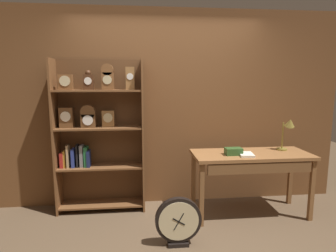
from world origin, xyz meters
TOP-DOWN VIEW (x-y plane):
  - back_wood_panel at (0.00, 1.36)m, footprint 4.80×0.05m
  - bookshelf at (-0.90, 1.18)m, footprint 1.10×0.30m
  - workbench at (1.00, 0.80)m, footprint 1.44×0.59m
  - desk_lamp at (1.49, 0.90)m, footprint 0.20×0.20m
  - toolbox_small at (0.75, 0.77)m, footprint 0.20×0.13m
  - open_repair_manual at (0.89, 0.72)m, footprint 0.19×0.24m
  - round_clock_large at (0.01, 0.22)m, footprint 0.47×0.11m

SIDE VIEW (x-z plane):
  - round_clock_large at x=0.01m, z-range 0.00..0.52m
  - workbench at x=1.00m, z-range 0.30..1.09m
  - open_repair_manual at x=0.89m, z-range 0.79..0.82m
  - toolbox_small at x=0.75m, z-range 0.79..0.87m
  - bookshelf at x=-0.90m, z-range 0.05..1.98m
  - desk_lamp at x=1.49m, z-range 0.86..1.29m
  - back_wood_panel at x=0.00m, z-range 0.00..2.60m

